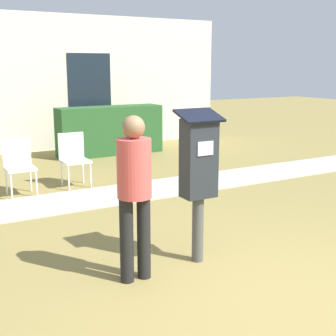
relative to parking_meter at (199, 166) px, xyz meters
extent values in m
plane|color=olive|center=(0.11, -1.06, -1.02)|extent=(40.00, 40.00, 0.00)
cube|color=#B7B2A8|center=(0.11, 2.77, -1.01)|extent=(12.00, 1.10, 0.02)
cube|color=beige|center=(0.11, 7.34, 0.58)|extent=(10.00, 0.24, 3.20)
cube|color=#19232D|center=(1.51, 7.21, 0.28)|extent=(1.10, 0.02, 2.00)
cylinder|color=#4C4C4C|center=(0.00, 0.00, -0.67)|extent=(0.12, 0.12, 0.70)
cube|color=#23282D|center=(0.00, 0.00, 0.08)|extent=(0.34, 0.22, 0.80)
cube|color=silver|center=(0.00, -0.12, 0.20)|extent=(0.18, 0.01, 0.14)
cube|color=black|center=(0.00, 0.00, 0.51)|extent=(0.44, 0.31, 0.12)
cylinder|color=black|center=(-0.85, -0.08, -0.61)|extent=(0.13, 0.13, 0.82)
cylinder|color=black|center=(-0.67, -0.08, -0.61)|extent=(0.13, 0.13, 0.82)
cylinder|color=#D14C47|center=(-0.76, -0.08, 0.08)|extent=(0.32, 0.32, 0.55)
sphere|color=#8C6647|center=(-0.76, -0.08, 0.46)|extent=(0.21, 0.21, 0.21)
cylinder|color=white|center=(-1.24, 3.27, -0.81)|extent=(0.03, 0.03, 0.42)
cylinder|color=white|center=(-0.86, 3.27, -0.81)|extent=(0.03, 0.03, 0.42)
cylinder|color=white|center=(-1.24, 3.65, -0.81)|extent=(0.03, 0.03, 0.42)
cylinder|color=white|center=(-0.86, 3.65, -0.81)|extent=(0.03, 0.03, 0.42)
cube|color=white|center=(-1.05, 3.46, -0.58)|extent=(0.44, 0.44, 0.04)
cube|color=white|center=(-1.05, 3.67, -0.34)|extent=(0.44, 0.04, 0.44)
cylinder|color=white|center=(-0.30, 3.40, -0.81)|extent=(0.03, 0.03, 0.42)
cylinder|color=white|center=(0.08, 3.40, -0.81)|extent=(0.03, 0.03, 0.42)
cylinder|color=white|center=(-0.30, 3.78, -0.81)|extent=(0.03, 0.03, 0.42)
cylinder|color=white|center=(0.08, 3.78, -0.81)|extent=(0.03, 0.03, 0.42)
cube|color=white|center=(-0.11, 3.59, -0.58)|extent=(0.44, 0.44, 0.04)
cube|color=white|center=(-0.11, 3.79, -0.34)|extent=(0.44, 0.04, 0.44)
cube|color=#285628|center=(1.55, 6.07, -0.47)|extent=(2.42, 0.60, 1.10)
camera|label=1|loc=(-2.54, -3.86, 1.00)|focal=50.00mm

